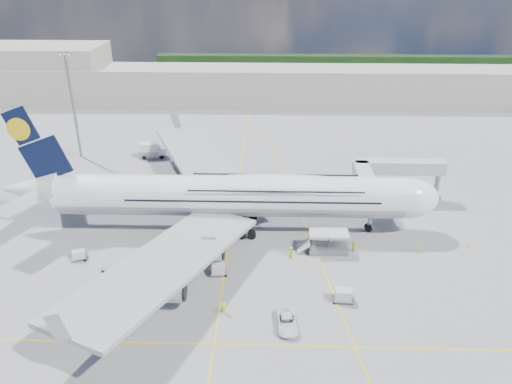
{
  "coord_description": "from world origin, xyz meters",
  "views": [
    {
      "loc": [
        6.87,
        -69.49,
        45.67
      ],
      "look_at": [
        4.62,
        8.0,
        8.54
      ],
      "focal_mm": 35.0,
      "sensor_mm": 36.0,
      "label": 1
    }
  ],
  "objects_px": {
    "dolly_nose_far": "(343,295)",
    "crew_wing": "(103,292)",
    "light_mast": "(73,105)",
    "cone_wing_right_inner": "(123,283)",
    "catering_truck_outer": "(153,151)",
    "cargo_loader": "(327,245)",
    "crew_tug": "(224,308)",
    "dolly_row_c": "(175,271)",
    "airliner": "(232,195)",
    "crew_van": "(291,252)",
    "cone_nose": "(468,246)",
    "cone_wing_left_outer": "(162,181)",
    "jet_bridge": "(386,173)",
    "crew_loader": "(353,246)",
    "service_van": "(287,322)",
    "cone_tail": "(84,217)",
    "crew_nose": "(421,249)",
    "dolly_back": "(79,255)",
    "dolly_row_a": "(111,269)",
    "cone_wing_left_inner": "(186,206)",
    "dolly_nose_near": "(218,270)",
    "cone_wing_right_outer": "(148,313)",
    "catering_truck_inner": "(181,196)",
    "baggage_tug": "(168,250)"
  },
  "relations": [
    {
      "from": "catering_truck_outer",
      "to": "cone_wing_left_outer",
      "type": "distance_m",
      "value": 15.41
    },
    {
      "from": "jet_bridge",
      "to": "cone_tail",
      "type": "bearing_deg",
      "value": -172.37
    },
    {
      "from": "crew_loader",
      "to": "crew_wing",
      "type": "distance_m",
      "value": 40.85
    },
    {
      "from": "airliner",
      "to": "crew_tug",
      "type": "xyz_separation_m",
      "value": [
        0.53,
        -23.84,
        -5.92
      ]
    },
    {
      "from": "cone_wing_left_outer",
      "to": "cone_tail",
      "type": "height_order",
      "value": "cone_wing_left_outer"
    },
    {
      "from": "airliner",
      "to": "jet_bridge",
      "type": "distance_m",
      "value": 31.5
    },
    {
      "from": "cone_wing_left_outer",
      "to": "cargo_loader",
      "type": "bearing_deg",
      "value": -39.23
    },
    {
      "from": "cone_nose",
      "to": "cone_wing_left_outer",
      "type": "height_order",
      "value": "cone_wing_left_outer"
    },
    {
      "from": "crew_loader",
      "to": "light_mast",
      "type": "bearing_deg",
      "value": -154.26
    },
    {
      "from": "airliner",
      "to": "cone_wing_left_outer",
      "type": "height_order",
      "value": "airliner"
    },
    {
      "from": "crew_loader",
      "to": "cone_wing_left_inner",
      "type": "height_order",
      "value": "crew_loader"
    },
    {
      "from": "crew_loader",
      "to": "crew_van",
      "type": "distance_m",
      "value": 10.8
    },
    {
      "from": "dolly_nose_far",
      "to": "cone_wing_right_inner",
      "type": "bearing_deg",
      "value": 179.49
    },
    {
      "from": "cargo_loader",
      "to": "cone_wing_right_outer",
      "type": "height_order",
      "value": "cargo_loader"
    },
    {
      "from": "dolly_nose_far",
      "to": "catering_truck_inner",
      "type": "bearing_deg",
      "value": 137.97
    },
    {
      "from": "jet_bridge",
      "to": "dolly_back",
      "type": "relative_size",
      "value": 6.35
    },
    {
      "from": "airliner",
      "to": "crew_wing",
      "type": "distance_m",
      "value": 27.69
    },
    {
      "from": "airliner",
      "to": "crew_van",
      "type": "distance_m",
      "value": 15.08
    },
    {
      "from": "crew_van",
      "to": "cone_wing_left_inner",
      "type": "distance_m",
      "value": 26.82
    },
    {
      "from": "dolly_nose_near",
      "to": "service_van",
      "type": "relative_size",
      "value": 0.53
    },
    {
      "from": "dolly_nose_far",
      "to": "crew_van",
      "type": "relative_size",
      "value": 1.67
    },
    {
      "from": "jet_bridge",
      "to": "crew_loader",
      "type": "height_order",
      "value": "jet_bridge"
    },
    {
      "from": "catering_truck_inner",
      "to": "cone_wing_left_inner",
      "type": "relative_size",
      "value": 12.38
    },
    {
      "from": "jet_bridge",
      "to": "cone_nose",
      "type": "distance_m",
      "value": 20.74
    },
    {
      "from": "dolly_nose_far",
      "to": "catering_truck_inner",
      "type": "height_order",
      "value": "catering_truck_inner"
    },
    {
      "from": "dolly_nose_far",
      "to": "crew_tug",
      "type": "height_order",
      "value": "dolly_nose_far"
    },
    {
      "from": "jet_bridge",
      "to": "cone_wing_right_inner",
      "type": "bearing_deg",
      "value": -147.85
    },
    {
      "from": "dolly_row_a",
      "to": "cone_wing_left_inner",
      "type": "xyz_separation_m",
      "value": [
        8.43,
        22.25,
        -0.1
      ]
    },
    {
      "from": "dolly_nose_far",
      "to": "dolly_nose_near",
      "type": "bearing_deg",
      "value": 167.0
    },
    {
      "from": "dolly_row_c",
      "to": "crew_tug",
      "type": "bearing_deg",
      "value": -43.7
    },
    {
      "from": "cargo_loader",
      "to": "crew_van",
      "type": "bearing_deg",
      "value": -160.93
    },
    {
      "from": "catering_truck_outer",
      "to": "cone_wing_right_inner",
      "type": "xyz_separation_m",
      "value": [
        6.71,
        -52.16,
        -1.52
      ]
    },
    {
      "from": "airliner",
      "to": "jet_bridge",
      "type": "bearing_deg",
      "value": 20.31
    },
    {
      "from": "crew_loader",
      "to": "cone_wing_left_inner",
      "type": "relative_size",
      "value": 3.84
    },
    {
      "from": "cone_wing_left_inner",
      "to": "cone_wing_right_inner",
      "type": "distance_m",
      "value": 26.27
    },
    {
      "from": "cone_nose",
      "to": "cone_wing_left_outer",
      "type": "bearing_deg",
      "value": 156.39
    },
    {
      "from": "cone_tail",
      "to": "cone_nose",
      "type": "bearing_deg",
      "value": -6.7
    },
    {
      "from": "dolly_back",
      "to": "cone_wing_right_inner",
      "type": "xyz_separation_m",
      "value": [
        9.06,
        -6.51,
        -0.63
      ]
    },
    {
      "from": "dolly_nose_near",
      "to": "cone_nose",
      "type": "distance_m",
      "value": 43.23
    },
    {
      "from": "dolly_nose_far",
      "to": "cone_wing_left_outer",
      "type": "height_order",
      "value": "dolly_nose_far"
    },
    {
      "from": "dolly_row_c",
      "to": "service_van",
      "type": "height_order",
      "value": "dolly_row_c"
    },
    {
      "from": "service_van",
      "to": "cone_wing_right_inner",
      "type": "distance_m",
      "value": 26.37
    },
    {
      "from": "dolly_nose_far",
      "to": "crew_wing",
      "type": "relative_size",
      "value": 2.03
    },
    {
      "from": "cargo_loader",
      "to": "crew_tug",
      "type": "height_order",
      "value": "cargo_loader"
    },
    {
      "from": "cone_nose",
      "to": "cone_wing_right_outer",
      "type": "distance_m",
      "value": 54.62
    },
    {
      "from": "light_mast",
      "to": "cone_wing_right_inner",
      "type": "bearing_deg",
      "value": -64.72
    },
    {
      "from": "baggage_tug",
      "to": "cargo_loader",
      "type": "bearing_deg",
      "value": 13.03
    },
    {
      "from": "airliner",
      "to": "crew_nose",
      "type": "distance_m",
      "value": 33.65
    },
    {
      "from": "cone_wing_right_outer",
      "to": "cone_tail",
      "type": "xyz_separation_m",
      "value": [
        -18.57,
        27.48,
        -0.01
      ]
    },
    {
      "from": "service_van",
      "to": "cone_wing_right_outer",
      "type": "bearing_deg",
      "value": 168.89
    }
  ]
}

